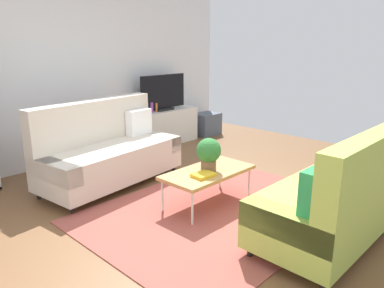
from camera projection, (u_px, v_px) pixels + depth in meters
name	position (u px, v px, depth m)	size (l,w,h in m)	color
ground_plane	(203.00, 210.00, 4.23)	(7.68, 7.68, 0.00)	brown
wall_far	(69.00, 69.00, 5.71)	(6.40, 0.12, 2.90)	silver
area_rug	(218.00, 210.00, 4.21)	(2.90, 2.20, 0.01)	#9E4C42
couch_beige	(108.00, 151.00, 4.93)	(1.98, 1.05, 1.10)	beige
couch_green	(341.00, 196.00, 3.51)	(1.91, 0.85, 1.10)	#A3BC4C
coffee_table	(208.00, 173.00, 4.27)	(1.10, 0.56, 0.42)	#B7844C
tv_console	(163.00, 127.00, 6.90)	(1.40, 0.44, 0.64)	silver
tv	(163.00, 93.00, 6.72)	(1.00, 0.20, 0.64)	black
storage_trunk	(206.00, 124.00, 7.62)	(0.52, 0.40, 0.44)	#4C5666
potted_plant	(209.00, 153.00, 4.21)	(0.28, 0.28, 0.38)	brown
table_book_0	(203.00, 175.00, 4.07)	(0.24, 0.18, 0.04)	gold
vase_0	(136.00, 109.00, 6.42)	(0.11, 0.11, 0.19)	silver
bottle_0	(147.00, 108.00, 6.47)	(0.06, 0.06, 0.19)	#3F8C4C
bottle_1	(151.00, 107.00, 6.55)	(0.06, 0.06, 0.18)	purple
bottle_2	(156.00, 107.00, 6.63)	(0.04, 0.04, 0.16)	orange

